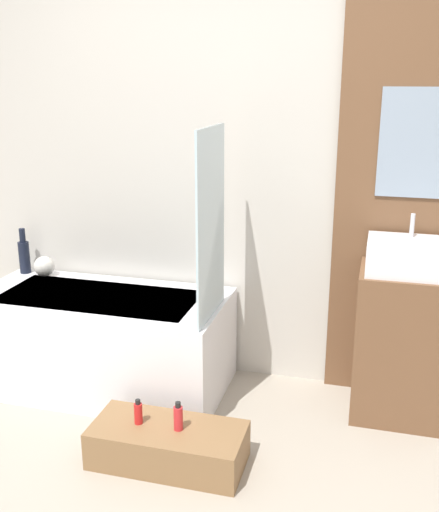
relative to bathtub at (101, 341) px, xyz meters
The scene contains 11 objects.
wall_tiled_back 1.34m from the bathtub, 28.26° to the left, with size 4.20×0.06×2.60m, color beige.
wall_wood_accent 2.03m from the bathtub, 11.94° to the left, with size 0.84×0.04×2.60m.
bathtub is the anchor object (origin of this frame).
glass_shower_screen 1.07m from the bathtub, ahead, with size 0.01×0.49×1.00m, color silver.
wooden_step_bench 0.92m from the bathtub, 44.22° to the right, with size 0.74×0.34×0.19m, color olive.
vanity_cabinet 1.73m from the bathtub, ahead, with size 0.49×0.42×0.83m, color brown.
sink 1.84m from the bathtub, ahead, with size 0.44×0.37×0.28m.
vase_tall_dark 0.82m from the bathtub, 157.01° to the left, with size 0.07×0.07×0.30m.
vase_round_light 0.66m from the bathtub, 153.52° to the left, with size 0.13×0.13×0.13m, color silver.
bottle_soap_primary 0.80m from the bathtub, 51.62° to the right, with size 0.04×0.04×0.13m.
bottle_soap_secondary 0.94m from the bathtub, 41.86° to the right, with size 0.04×0.04×0.15m.
Camera 1 is at (0.77, -1.82, 1.80)m, focal length 42.00 mm.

